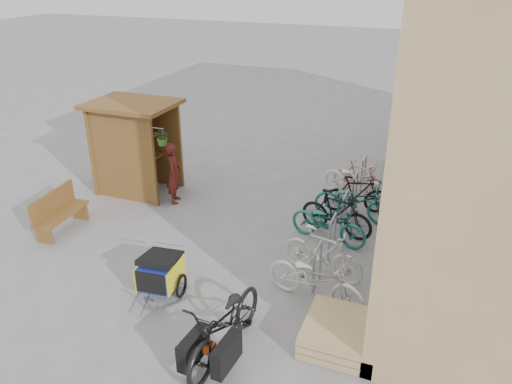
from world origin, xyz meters
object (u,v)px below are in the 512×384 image
(bike_6, at_px, (355,180))
(bike_7, at_px, (359,178))
(bike_2, at_px, (329,222))
(shopping_carts, at_px, (399,150))
(child_trailer, at_px, (160,271))
(person_kiosk, at_px, (174,173))
(bike_4, at_px, (355,201))
(bike_3, at_px, (336,213))
(bike_1, at_px, (322,253))
(pallet_stack, at_px, (336,333))
(bike_0, at_px, (316,279))
(kiosk, at_px, (132,135))
(cargo_bike, at_px, (225,326))
(bench, at_px, (58,211))
(bike_5, at_px, (357,194))

(bike_6, distance_m, bike_7, 0.24)
(bike_2, xyz_separation_m, bike_7, (0.16, 2.68, -0.01))
(shopping_carts, height_order, bike_7, shopping_carts)
(child_trailer, height_order, person_kiosk, person_kiosk)
(bike_4, bearing_deg, child_trailer, 146.32)
(bike_3, bearing_deg, bike_1, -163.92)
(pallet_stack, xyz_separation_m, child_trailer, (-3.31, 0.17, 0.26))
(bike_4, bearing_deg, bike_0, 179.67)
(bike_0, distance_m, bike_7, 4.87)
(bike_2, bearing_deg, bike_4, -3.79)
(shopping_carts, relative_size, bike_3, 0.90)
(kiosk, xyz_separation_m, bike_4, (5.71, 0.40, -1.05))
(bike_0, bearing_deg, child_trailer, 118.47)
(bike_3, xyz_separation_m, bike_6, (0.00, 2.07, -0.05))
(cargo_bike, relative_size, person_kiosk, 1.40)
(cargo_bike, bearing_deg, bike_3, 85.23)
(shopping_carts, bearing_deg, bike_0, -94.84)
(cargo_bike, height_order, bike_3, cargo_bike)
(bike_7, bearing_deg, bike_3, -164.57)
(kiosk, height_order, bike_7, kiosk)
(kiosk, xyz_separation_m, bike_0, (5.68, -2.96, -1.05))
(kiosk, xyz_separation_m, shopping_carts, (6.28, 4.05, -0.98))
(bike_3, bearing_deg, bike_2, 179.98)
(person_kiosk, bearing_deg, child_trailer, -175.32)
(kiosk, height_order, bike_2, kiosk)
(bench, relative_size, person_kiosk, 0.97)
(bike_6, bearing_deg, bike_5, -146.73)
(cargo_bike, height_order, bike_2, cargo_bike)
(kiosk, distance_m, bike_5, 5.85)
(bench, relative_size, bike_4, 0.80)
(shopping_carts, height_order, person_kiosk, person_kiosk)
(child_trailer, xyz_separation_m, bike_3, (2.50, 3.31, 0.05))
(pallet_stack, bearing_deg, shopping_carts, 90.00)
(pallet_stack, bearing_deg, bench, 168.29)
(pallet_stack, xyz_separation_m, cargo_bike, (-1.54, -0.86, 0.35))
(person_kiosk, bearing_deg, bike_4, -102.90)
(bike_2, distance_m, bike_6, 2.45)
(shopping_carts, distance_m, bike_1, 6.21)
(bike_1, bearing_deg, cargo_bike, 175.69)
(child_trailer, bearing_deg, bike_6, 58.82)
(person_kiosk, relative_size, bike_7, 1.04)
(bench, bearing_deg, bike_5, 24.17)
(person_kiosk, distance_m, bike_2, 4.13)
(bike_0, xyz_separation_m, bike_6, (-0.22, 4.64, -0.04))
(cargo_bike, relative_size, bike_1, 1.28)
(bike_1, distance_m, bike_7, 4.02)
(bike_3, xyz_separation_m, bike_7, (0.08, 2.30, -0.06))
(bike_4, bearing_deg, cargo_bike, 169.38)
(kiosk, bearing_deg, bike_2, -8.19)
(bike_4, xyz_separation_m, bike_5, (-0.03, 0.45, -0.03))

